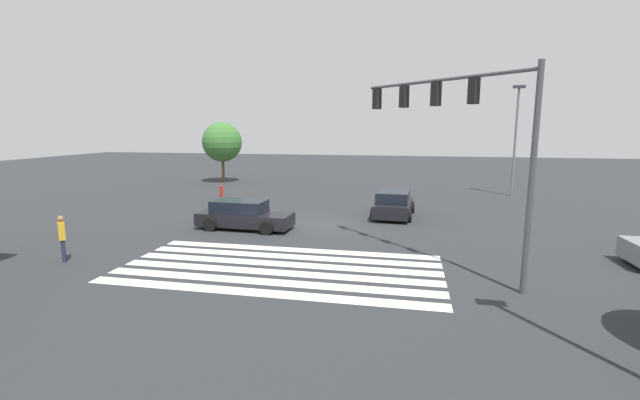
% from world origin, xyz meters
% --- Properties ---
extents(ground_plane, '(112.04, 112.04, 0.00)m').
position_xyz_m(ground_plane, '(0.00, 0.00, 0.00)').
color(ground_plane, '#2B2D30').
extents(crosswalk_markings, '(11.56, 5.35, 0.01)m').
position_xyz_m(crosswalk_markings, '(0.00, -7.22, 0.00)').
color(crosswalk_markings, silver).
rests_on(crosswalk_markings, ground_plane).
extents(traffic_signal_mast, '(5.33, 5.33, 6.93)m').
position_xyz_m(traffic_signal_mast, '(6.06, -6.06, 5.28)').
color(traffic_signal_mast, '#47474C').
rests_on(traffic_signal_mast, ground_plane).
extents(car_0, '(2.40, 4.41, 1.51)m').
position_xyz_m(car_0, '(3.70, 2.79, 0.72)').
color(car_0, black).
rests_on(car_0, ground_plane).
extents(car_1, '(4.82, 2.12, 1.44)m').
position_xyz_m(car_1, '(-3.56, -1.73, 0.69)').
color(car_1, black).
rests_on(car_1, ground_plane).
extents(pedestrian, '(0.41, 0.41, 1.78)m').
position_xyz_m(pedestrian, '(-8.27, -8.12, 1.00)').
color(pedestrian, '#232842').
rests_on(pedestrian, ground_plane).
extents(street_light_pole_b, '(0.80, 0.36, 7.99)m').
position_xyz_m(street_light_pole_b, '(12.04, 12.11, 4.79)').
color(street_light_pole_b, slate).
rests_on(street_light_pole_b, ground_plane).
extents(tree_corner_c, '(3.60, 3.60, 5.50)m').
position_xyz_m(tree_corner_c, '(-12.30, 15.35, 3.69)').
color(tree_corner_c, brown).
rests_on(tree_corner_c, ground_plane).
extents(fire_hydrant, '(0.22, 0.22, 0.86)m').
position_xyz_m(fire_hydrant, '(-8.83, 7.23, 0.43)').
color(fire_hydrant, red).
rests_on(fire_hydrant, ground_plane).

